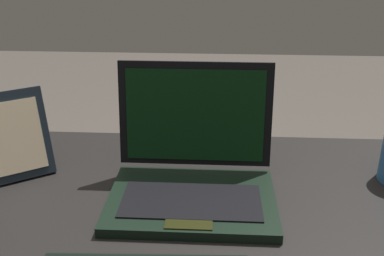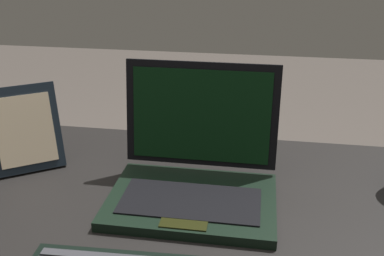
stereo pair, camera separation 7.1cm
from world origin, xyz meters
TOP-DOWN VIEW (x-y plane):
  - laptop_front at (-0.06, 0.10)m, footprint 0.31×0.25m
  - photo_frame at (-0.43, 0.16)m, footprint 0.15×0.13m

SIDE VIEW (x-z plane):
  - laptop_front at x=-0.06m, z-range 0.63..0.88m
  - photo_frame at x=-0.43m, z-range 0.70..0.89m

